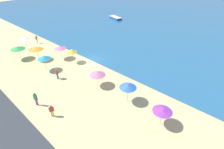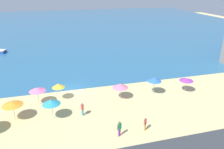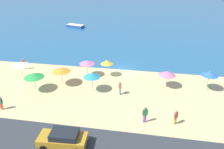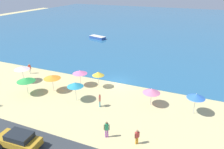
{
  "view_description": "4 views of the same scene",
  "coord_description": "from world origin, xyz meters",
  "px_view_note": "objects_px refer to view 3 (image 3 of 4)",
  "views": [
    {
      "loc": [
        21.17,
        -17.83,
        14.24
      ],
      "look_at": [
        6.84,
        -2.07,
        0.9
      ],
      "focal_mm": 28.0,
      "sensor_mm": 36.0,
      "label": 1
    },
    {
      "loc": [
        -1.71,
        -30.06,
        14.83
      ],
      "look_at": [
        6.65,
        1.17,
        1.38
      ],
      "focal_mm": 35.0,
      "sensor_mm": 36.0,
      "label": 2
    },
    {
      "loc": [
        3.64,
        -30.05,
        14.0
      ],
      "look_at": [
        -0.84,
        -3.95,
        1.0
      ],
      "focal_mm": 35.0,
      "sensor_mm": 36.0,
      "label": 3
    },
    {
      "loc": [
        11.24,
        -27.97,
        14.15
      ],
      "look_at": [
        -0.7,
        -0.17,
        1.3
      ],
      "focal_mm": 35.0,
      "sensor_mm": 36.0,
      "label": 4
    }
  ],
  "objects_px": {
    "beach_umbrella_2": "(210,74)",
    "beach_umbrella_3": "(61,70)",
    "bather_4": "(0,102)",
    "beach_umbrella_8": "(34,76)",
    "beach_umbrella_0": "(167,73)",
    "beach_umbrella_6": "(87,62)",
    "bather_1": "(24,63)",
    "beach_umbrella_1": "(92,75)",
    "skiff_nearshore": "(75,26)",
    "parked_car_1": "(63,138)",
    "bather_2": "(120,87)",
    "bather_3": "(176,117)",
    "beach_umbrella_7": "(107,62)",
    "beach_umbrella_5": "(21,64)",
    "bather_0": "(145,114)"
  },
  "relations": [
    {
      "from": "beach_umbrella_2",
      "to": "beach_umbrella_3",
      "type": "bearing_deg",
      "value": -174.61
    },
    {
      "from": "beach_umbrella_2",
      "to": "bather_4",
      "type": "height_order",
      "value": "beach_umbrella_2"
    },
    {
      "from": "beach_umbrella_8",
      "to": "beach_umbrella_0",
      "type": "bearing_deg",
      "value": 12.73
    },
    {
      "from": "beach_umbrella_6",
      "to": "bather_1",
      "type": "relative_size",
      "value": 1.42
    },
    {
      "from": "beach_umbrella_1",
      "to": "skiff_nearshore",
      "type": "distance_m",
      "value": 33.28
    },
    {
      "from": "beach_umbrella_2",
      "to": "beach_umbrella_3",
      "type": "distance_m",
      "value": 18.61
    },
    {
      "from": "bather_1",
      "to": "parked_car_1",
      "type": "height_order",
      "value": "bather_1"
    },
    {
      "from": "bather_2",
      "to": "bather_3",
      "type": "distance_m",
      "value": 7.73
    },
    {
      "from": "parked_car_1",
      "to": "beach_umbrella_3",
      "type": "bearing_deg",
      "value": 111.66
    },
    {
      "from": "beach_umbrella_7",
      "to": "parked_car_1",
      "type": "bearing_deg",
      "value": -94.41
    },
    {
      "from": "beach_umbrella_5",
      "to": "beach_umbrella_8",
      "type": "height_order",
      "value": "beach_umbrella_5"
    },
    {
      "from": "beach_umbrella_0",
      "to": "beach_umbrella_6",
      "type": "distance_m",
      "value": 10.96
    },
    {
      "from": "beach_umbrella_5",
      "to": "bather_2",
      "type": "height_order",
      "value": "beach_umbrella_5"
    },
    {
      "from": "beach_umbrella_0",
      "to": "beach_umbrella_6",
      "type": "xyz_separation_m",
      "value": [
        -10.87,
        1.38,
        0.18
      ]
    },
    {
      "from": "beach_umbrella_1",
      "to": "parked_car_1",
      "type": "xyz_separation_m",
      "value": [
        -0.12,
        -9.6,
        -1.39
      ]
    },
    {
      "from": "beach_umbrella_7",
      "to": "bather_4",
      "type": "bearing_deg",
      "value": -134.09
    },
    {
      "from": "beach_umbrella_0",
      "to": "beach_umbrella_3",
      "type": "height_order",
      "value": "beach_umbrella_3"
    },
    {
      "from": "beach_umbrella_2",
      "to": "skiff_nearshore",
      "type": "bearing_deg",
      "value": 133.55
    },
    {
      "from": "beach_umbrella_6",
      "to": "skiff_nearshore",
      "type": "relative_size",
      "value": 0.48
    },
    {
      "from": "beach_umbrella_6",
      "to": "beach_umbrella_3",
      "type": "bearing_deg",
      "value": -130.57
    },
    {
      "from": "bather_0",
      "to": "bather_2",
      "type": "distance_m",
      "value": 5.85
    },
    {
      "from": "beach_umbrella_8",
      "to": "skiff_nearshore",
      "type": "relative_size",
      "value": 0.48
    },
    {
      "from": "beach_umbrella_0",
      "to": "beach_umbrella_5",
      "type": "xyz_separation_m",
      "value": [
        -19.6,
        -0.87,
        0.29
      ]
    },
    {
      "from": "beach_umbrella_7",
      "to": "skiff_nearshore",
      "type": "height_order",
      "value": "beach_umbrella_7"
    },
    {
      "from": "beach_umbrella_6",
      "to": "parked_car_1",
      "type": "relative_size",
      "value": 0.58
    },
    {
      "from": "bather_1",
      "to": "skiff_nearshore",
      "type": "distance_m",
      "value": 26.16
    },
    {
      "from": "beach_umbrella_7",
      "to": "bather_1",
      "type": "height_order",
      "value": "beach_umbrella_7"
    },
    {
      "from": "beach_umbrella_2",
      "to": "bather_3",
      "type": "bearing_deg",
      "value": -120.86
    },
    {
      "from": "beach_umbrella_0",
      "to": "beach_umbrella_8",
      "type": "distance_m",
      "value": 16.63
    },
    {
      "from": "beach_umbrella_5",
      "to": "bather_1",
      "type": "xyz_separation_m",
      "value": [
        -1.41,
        2.9,
        -1.3
      ]
    },
    {
      "from": "skiff_nearshore",
      "to": "beach_umbrella_1",
      "type": "bearing_deg",
      "value": -67.94
    },
    {
      "from": "beach_umbrella_3",
      "to": "skiff_nearshore",
      "type": "xyz_separation_m",
      "value": [
        -8.16,
        29.83,
        -1.74
      ]
    },
    {
      "from": "beach_umbrella_6",
      "to": "bather_4",
      "type": "height_order",
      "value": "beach_umbrella_6"
    },
    {
      "from": "beach_umbrella_0",
      "to": "parked_car_1",
      "type": "bearing_deg",
      "value": -127.15
    },
    {
      "from": "beach_umbrella_6",
      "to": "beach_umbrella_8",
      "type": "relative_size",
      "value": 1.0
    },
    {
      "from": "bather_3",
      "to": "beach_umbrella_7",
      "type": "bearing_deg",
      "value": 132.84
    },
    {
      "from": "beach_umbrella_7",
      "to": "beach_umbrella_8",
      "type": "xyz_separation_m",
      "value": [
        -8.05,
        -5.56,
        -0.05
      ]
    },
    {
      "from": "bather_1",
      "to": "bather_4",
      "type": "relative_size",
      "value": 1.01
    },
    {
      "from": "beach_umbrella_2",
      "to": "beach_umbrella_6",
      "type": "relative_size",
      "value": 1.07
    },
    {
      "from": "beach_umbrella_1",
      "to": "beach_umbrella_6",
      "type": "distance_m",
      "value": 4.36
    },
    {
      "from": "bather_4",
      "to": "beach_umbrella_2",
      "type": "bearing_deg",
      "value": 19.78
    },
    {
      "from": "beach_umbrella_1",
      "to": "beach_umbrella_2",
      "type": "relative_size",
      "value": 0.98
    },
    {
      "from": "beach_umbrella_2",
      "to": "beach_umbrella_3",
      "type": "xyz_separation_m",
      "value": [
        -18.53,
        -1.75,
        -0.17
      ]
    },
    {
      "from": "bather_1",
      "to": "beach_umbrella_6",
      "type": "bearing_deg",
      "value": -3.68
    },
    {
      "from": "beach_umbrella_0",
      "to": "beach_umbrella_8",
      "type": "height_order",
      "value": "beach_umbrella_8"
    },
    {
      "from": "beach_umbrella_2",
      "to": "parked_car_1",
      "type": "distance_m",
      "value": 18.96
    },
    {
      "from": "beach_umbrella_6",
      "to": "bather_2",
      "type": "height_order",
      "value": "beach_umbrella_6"
    },
    {
      "from": "beach_umbrella_2",
      "to": "parked_car_1",
      "type": "height_order",
      "value": "beach_umbrella_2"
    },
    {
      "from": "bather_2",
      "to": "parked_car_1",
      "type": "relative_size",
      "value": 0.41
    },
    {
      "from": "beach_umbrella_0",
      "to": "bather_0",
      "type": "distance_m",
      "value": 8.19
    }
  ]
}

